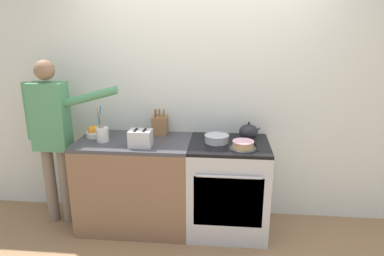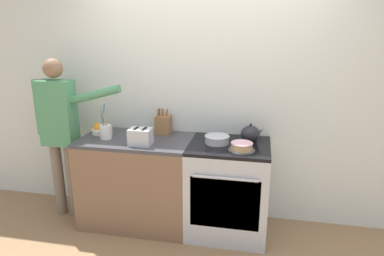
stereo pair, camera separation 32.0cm
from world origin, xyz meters
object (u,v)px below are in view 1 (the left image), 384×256
fruit_bowl (96,132)px  mixing_bowl (217,138)px  knife_block (160,125)px  person_baker (52,129)px  tea_kettle (249,132)px  layer_cake (243,145)px  toaster (140,138)px  stove_range (228,187)px  utensil_crock (102,134)px

fruit_bowl → mixing_bowl: bearing=-3.4°
knife_block → person_baker: 1.05m
tea_kettle → layer_cake: bearing=-103.4°
layer_cake → tea_kettle: (0.07, 0.27, 0.04)m
layer_cake → toaster: bearing=-178.6°
stove_range → utensil_crock: utensil_crock is taller
mixing_bowl → toaster: 0.72m
layer_cake → utensil_crock: 1.34m
layer_cake → tea_kettle: 0.28m
layer_cake → knife_block: 0.91m
layer_cake → fruit_bowl: (-1.46, 0.23, 0.01)m
toaster → tea_kettle: bearing=16.4°
mixing_bowl → toaster: (-0.70, -0.18, 0.04)m
tea_kettle → toaster: tea_kettle is taller
stove_range → layer_cake: (0.12, -0.14, 0.49)m
person_baker → toaster: bearing=2.2°
layer_cake → toaster: 0.94m
mixing_bowl → toaster: size_ratio=1.08×
utensil_crock → tea_kettle: bearing=7.5°
utensil_crock → person_baker: person_baker is taller
tea_kettle → knife_block: knife_block is taller
utensil_crock → person_baker: 0.52m
knife_block → utensil_crock: utensil_crock is taller
mixing_bowl → toaster: toaster is taller
tea_kettle → utensil_crock: utensil_crock is taller
utensil_crock → knife_block: bearing=28.9°
knife_block → fruit_bowl: bearing=-167.8°
fruit_bowl → stove_range: bearing=-3.8°
knife_block → utensil_crock: size_ratio=0.80×
utensil_crock → toaster: 0.41m
stove_range → fruit_bowl: fruit_bowl is taller
mixing_bowl → utensil_crock: utensil_crock is taller
toaster → stove_range: bearing=11.6°
tea_kettle → person_baker: person_baker is taller
knife_block → person_baker: size_ratio=0.16×
mixing_bowl → utensil_crock: size_ratio=0.70×
stove_range → knife_block: (-0.70, 0.22, 0.55)m
stove_range → tea_kettle: 0.58m
stove_range → utensil_crock: bearing=-177.3°
mixing_bowl → person_baker: bearing=-178.9°
tea_kettle → fruit_bowl: (-1.52, -0.04, -0.03)m
toaster → person_baker: person_baker is taller
mixing_bowl → knife_block: size_ratio=0.87×
mixing_bowl → person_baker: person_baker is taller
stove_range → layer_cake: bearing=-49.8°
layer_cake → mixing_bowl: same height
tea_kettle → mixing_bowl: 0.33m
knife_block → person_baker: (-1.03, -0.24, -0.00)m
person_baker → fruit_bowl: bearing=26.2°
utensil_crock → fruit_bowl: bearing=129.9°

